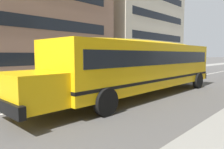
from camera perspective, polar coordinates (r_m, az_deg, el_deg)
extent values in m
plane|color=#54514F|center=(15.45, 9.29, -3.19)|extent=(400.00, 400.00, 0.00)
cube|color=gray|center=(20.57, -8.34, -1.02)|extent=(120.00, 3.00, 0.01)
cube|color=silver|center=(15.44, 9.29, -3.18)|extent=(110.00, 0.16, 0.01)
cube|color=yellow|center=(11.99, 8.96, 2.57)|extent=(11.78, 2.68, 2.36)
cube|color=yellow|center=(7.54, -21.51, -3.92)|extent=(1.71, 2.25, 1.18)
cube|color=black|center=(7.30, -27.54, -7.63)|extent=(0.21, 2.68, 0.39)
cube|color=black|center=(17.31, 20.14, -0.10)|extent=(0.21, 2.68, 0.39)
cube|color=black|center=(11.98, 8.99, 4.59)|extent=(11.07, 2.72, 0.69)
cube|color=black|center=(12.04, 8.91, -0.74)|extent=(11.80, 2.71, 0.13)
ellipsoid|color=yellow|center=(11.99, 9.05, 8.20)|extent=(11.31, 2.46, 0.39)
cylinder|color=red|center=(10.32, -10.22, 1.44)|extent=(0.47, 0.47, 0.03)
cylinder|color=black|center=(7.86, -1.68, -7.54)|extent=(1.07, 0.30, 1.07)
cylinder|color=black|center=(9.90, -12.75, -4.97)|extent=(1.07, 0.30, 1.07)
cylinder|color=black|center=(15.45, 22.49, -1.53)|extent=(1.07, 0.30, 1.07)
cylinder|color=black|center=(16.58, 13.82, -0.82)|extent=(1.07, 0.30, 1.07)
cube|color=navy|center=(23.90, 8.67, 1.43)|extent=(3.90, 1.70, 0.70)
cube|color=black|center=(23.74, 8.49, 3.02)|extent=(2.20, 1.56, 0.64)
cylinder|color=black|center=(25.48, 8.75, 0.88)|extent=(0.60, 0.18, 0.60)
cylinder|color=black|center=(24.56, 12.02, 0.65)|extent=(0.60, 0.18, 0.60)
cylinder|color=black|center=(23.39, 5.14, 0.52)|extent=(0.60, 0.18, 0.60)
cylinder|color=black|center=(22.38, 8.56, 0.26)|extent=(0.60, 0.18, 0.60)
cube|color=silver|center=(35.84, 21.65, 2.42)|extent=(3.94, 1.79, 0.70)
cube|color=black|center=(35.67, 21.61, 3.49)|extent=(2.24, 1.61, 0.64)
cylinder|color=black|center=(37.37, 21.11, 2.01)|extent=(0.60, 0.19, 0.60)
cylinder|color=black|center=(36.80, 23.58, 1.88)|extent=(0.60, 0.19, 0.60)
cylinder|color=black|center=(34.95, 19.59, 1.85)|extent=(0.60, 0.19, 0.60)
cylinder|color=black|center=(34.34, 22.21, 1.70)|extent=(0.60, 0.19, 0.60)
cube|color=black|center=(19.37, -21.52, 3.94)|extent=(17.89, 0.04, 1.10)
cube|color=black|center=(19.57, -21.86, 13.35)|extent=(17.89, 0.04, 1.10)
cube|color=beige|center=(37.93, 5.71, 11.63)|extent=(17.29, 11.01, 12.80)
cube|color=black|center=(34.61, 12.92, 4.68)|extent=(14.52, 0.04, 1.10)
cube|color=black|center=(34.73, 13.04, 9.97)|extent=(14.52, 0.04, 1.10)
cube|color=black|center=(35.13, 13.15, 15.17)|extent=(14.52, 0.04, 1.10)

